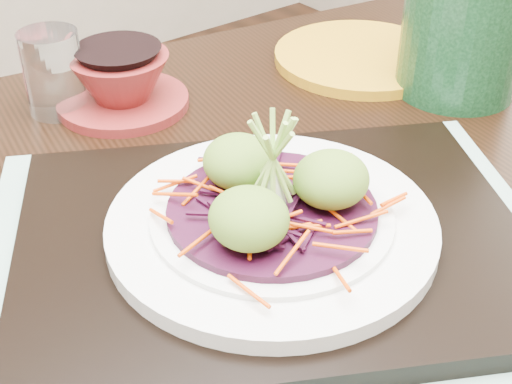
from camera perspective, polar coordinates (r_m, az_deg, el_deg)
dining_table at (r=0.66m, az=0.09°, el=-11.43°), size 1.41×1.06×0.80m
placemat at (r=0.58m, az=1.23°, el=-4.79°), size 0.58×0.54×0.00m
serving_tray at (r=0.57m, az=1.25°, el=-3.94°), size 0.50×0.46×0.02m
white_plate at (r=0.56m, az=1.27°, el=-2.53°), size 0.26×0.26×0.02m
cabbage_bed at (r=0.56m, az=1.29°, el=-1.45°), size 0.17×0.17×0.01m
carrot_julienne at (r=0.55m, az=1.30°, el=-0.77°), size 0.20×0.20×0.01m
guacamole_scoops at (r=0.54m, az=1.36°, el=0.51°), size 0.14×0.13×0.04m
scallion_garnish at (r=0.53m, az=1.35°, el=2.32°), size 0.06×0.06×0.09m
water_glass at (r=0.80m, az=-15.91°, el=9.18°), size 0.08×0.08×0.09m
terracotta_bowl_set at (r=0.80m, az=-10.71°, el=8.48°), size 0.17×0.17×0.06m
yellow_plate at (r=0.91m, az=8.41°, el=10.64°), size 0.22×0.22×0.01m
green_jar at (r=0.83m, az=16.30°, el=12.68°), size 0.16×0.16×0.16m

